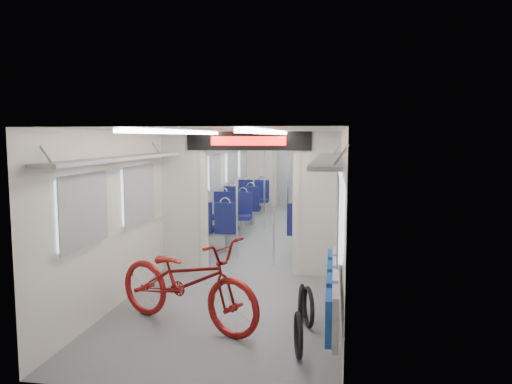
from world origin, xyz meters
TOP-DOWN VIEW (x-y plane):
  - carriage at (0.00, -0.27)m, footprint 12.00×12.02m
  - bicycle at (-0.33, -4.45)m, footprint 2.16×1.49m
  - flip_bench at (1.35, -4.68)m, footprint 0.12×2.10m
  - bike_hoop_a at (1.02, -5.12)m, footprint 0.14×0.48m
  - bike_hoop_b at (1.08, -4.28)m, footprint 0.17×0.48m
  - bike_hoop_c at (0.98, -4.04)m, footprint 0.07×0.44m
  - seat_bay_near_left at (-0.93, 0.26)m, footprint 0.89×1.96m
  - seat_bay_near_right at (0.94, 0.32)m, footprint 0.89×1.99m
  - seat_bay_far_left at (-0.93, 3.26)m, footprint 0.90×2.03m
  - seat_bay_far_right at (0.93, 3.70)m, footprint 0.92×2.12m
  - stanchion_near_left at (-0.38, -1.14)m, footprint 0.04×0.04m
  - stanchion_near_right at (0.35, -1.61)m, footprint 0.04×0.04m
  - stanchion_far_left at (-0.25, 1.57)m, footprint 0.04×0.04m
  - stanchion_far_right at (0.29, 1.64)m, footprint 0.04×0.04m

SIDE VIEW (x-z plane):
  - bike_hoop_c at x=0.98m, z-range -0.03..0.41m
  - bike_hoop_a at x=1.02m, z-range -0.03..0.45m
  - bike_hoop_b at x=1.08m, z-range -0.03..0.46m
  - seat_bay_near_left at x=-0.93m, z-range 0.00..1.06m
  - seat_bay_near_right at x=0.94m, z-range -0.01..1.07m
  - seat_bay_far_left at x=-0.93m, z-range -0.01..1.08m
  - bicycle at x=-0.33m, z-range 0.00..1.07m
  - seat_bay_far_right at x=0.93m, z-range -0.01..1.11m
  - flip_bench at x=1.35m, z-range 0.33..0.83m
  - stanchion_near_left at x=-0.38m, z-range 0.00..2.30m
  - stanchion_near_right at x=0.35m, z-range 0.00..2.30m
  - stanchion_far_left at x=-0.25m, z-range 0.00..2.30m
  - stanchion_far_right at x=0.29m, z-range 0.00..2.30m
  - carriage at x=0.00m, z-range 0.35..2.66m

